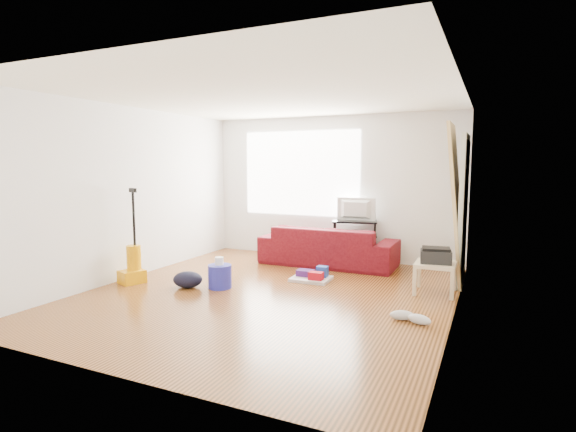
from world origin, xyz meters
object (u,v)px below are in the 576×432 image
at_px(sofa, 328,265).
at_px(bucket, 220,288).
at_px(cleaning_tray, 312,276).
at_px(backpack, 188,287).
at_px(vacuum, 133,265).
at_px(tv_stand, 354,242).
at_px(side_table, 435,268).

distance_m(sofa, bucket, 2.13).
height_order(cleaning_tray, backpack, cleaning_tray).
relative_size(sofa, vacuum, 1.67).
bearing_deg(tv_stand, cleaning_tray, -114.93).
height_order(sofa, cleaning_tray, sofa).
bearing_deg(cleaning_tray, tv_stand, 79.90).
xyz_separation_m(side_table, bucket, (-2.68, -0.95, -0.34)).
xyz_separation_m(bucket, backpack, (-0.41, -0.17, 0.00)).
bearing_deg(vacuum, cleaning_tray, 47.82).
xyz_separation_m(bucket, vacuum, (-1.27, -0.27, 0.25)).
distance_m(tv_stand, cleaning_tray, 1.38).
xyz_separation_m(sofa, backpack, (-1.27, -2.11, 0.00)).
bearing_deg(bucket, vacuum, -167.83).
bearing_deg(bucket, cleaning_tray, 42.04).
xyz_separation_m(sofa, vacuum, (-2.13, -2.22, 0.25)).
bearing_deg(bucket, tv_stand, 60.98).
height_order(sofa, vacuum, vacuum).
height_order(bucket, cleaning_tray, cleaning_tray).
bearing_deg(sofa, bucket, 66.13).
bearing_deg(cleaning_tray, vacuum, -152.68).
bearing_deg(side_table, sofa, 151.29).
height_order(bucket, backpack, bucket).
bearing_deg(side_table, tv_stand, 138.87).
xyz_separation_m(tv_stand, vacuum, (-2.50, -2.49, -0.13)).
xyz_separation_m(cleaning_tray, vacuum, (-2.27, -1.17, 0.19)).
height_order(side_table, cleaning_tray, side_table).
height_order(sofa, bucket, sofa).
bearing_deg(cleaning_tray, sofa, 97.24).
height_order(tv_stand, backpack, tv_stand).
bearing_deg(backpack, tv_stand, 38.54).
bearing_deg(vacuum, side_table, 37.73).
relative_size(sofa, backpack, 5.56).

